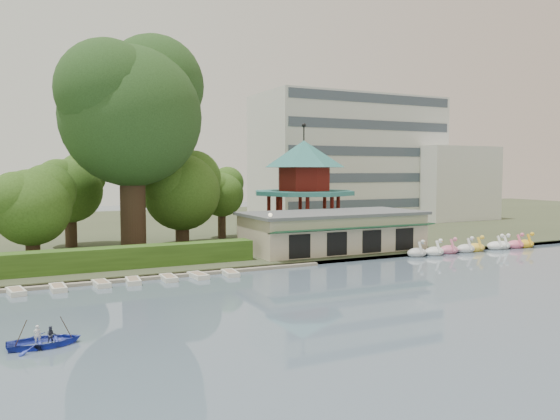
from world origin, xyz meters
TOP-DOWN VIEW (x-y plane):
  - ground_plane at (0.00, 0.00)m, footprint 220.00×220.00m
  - shore at (0.00, 52.00)m, footprint 220.00×70.00m
  - embankment at (0.00, 17.30)m, footprint 220.00×0.60m
  - dock at (-12.00, 17.20)m, footprint 34.00×1.60m
  - boathouse at (10.00, 21.97)m, footprint 18.60×9.39m
  - pavilion at (12.00, 32.00)m, footprint 12.40×12.40m
  - office_building at (32.67, 49.00)m, footprint 38.00×18.00m
  - hedge at (-15.00, 20.50)m, footprint 30.00×2.00m
  - lamp_post at (1.50, 19.00)m, footprint 0.36×0.36m
  - big_tree at (-8.82, 28.22)m, footprint 14.77×13.76m
  - small_trees at (-11.73, 31.51)m, footprint 38.83×16.88m
  - swan_boats at (24.55, 16.62)m, footprint 17.38×2.07m
  - moored_rowboats at (-15.31, 15.81)m, footprint 24.80×2.79m
  - rowboat_with_passengers at (-18.21, 2.74)m, footprint 4.77×3.42m

SIDE VIEW (x-z plane):
  - ground_plane at x=0.00m, z-range 0.00..0.00m
  - dock at x=-12.00m, z-range 0.00..0.24m
  - embankment at x=0.00m, z-range 0.00..0.30m
  - moored_rowboats at x=-15.31m, z-range 0.00..0.36m
  - shore at x=0.00m, z-range 0.00..0.40m
  - swan_boats at x=24.55m, z-range -0.56..1.35m
  - rowboat_with_passengers at x=-18.21m, z-range -0.51..1.50m
  - hedge at x=-15.00m, z-range 0.40..2.20m
  - boathouse at x=10.00m, z-range 0.42..4.32m
  - lamp_post at x=1.50m, z-range 1.20..5.48m
  - small_trees at x=-11.73m, z-range 1.01..11.38m
  - pavilion at x=12.00m, z-range 0.73..14.23m
  - office_building at x=32.67m, z-range -0.27..19.73m
  - big_tree at x=-8.82m, z-range 3.91..25.65m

